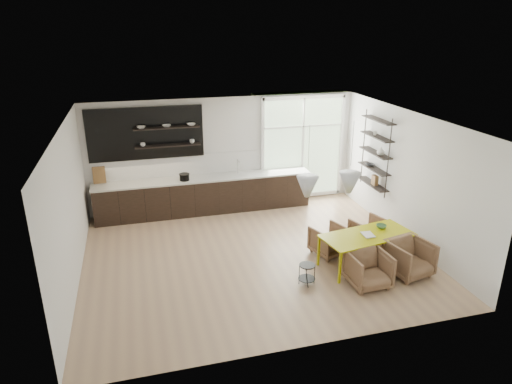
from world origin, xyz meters
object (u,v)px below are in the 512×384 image
Objects in this scene: armchair_back_right at (369,233)px; armchair_front_right at (409,258)px; armchair_front_left at (368,269)px; wire_stool at (307,272)px; armchair_back_left at (329,240)px; dining_table at (367,237)px.

armchair_front_right is (0.18, -1.27, 0.03)m from armchair_back_right.
armchair_front_left is 1.80× the size of wire_stool.
armchair_back_right reaches higher than armchair_back_left.
wire_stool is (-1.87, -1.08, -0.06)m from armchair_back_right.
armchair_back_right is 1.28m from armchair_front_right.
armchair_front_right reaches higher than armchair_front_left.
dining_table reaches higher than wire_stool.
armchair_back_left is at bearing 96.56° from armchair_front_left.
armchair_back_left reaches higher than wire_stool.
armchair_back_right is 0.92× the size of armchair_front_right.
armchair_front_left is 0.97m from armchair_front_right.
dining_table is 2.53× the size of armchair_front_right.
armchair_front_right is (0.63, -0.57, -0.28)m from dining_table.
wire_stool is (-1.09, 0.33, -0.07)m from armchair_front_left.
armchair_back_left is at bearing 121.30° from armchair_front_right.
wire_stool is (-2.05, 0.19, -0.09)m from armchair_front_right.
armchair_front_left is (-0.78, -1.41, 0.01)m from armchair_back_right.
armchair_front_right is (0.96, 0.15, 0.02)m from armchair_front_left.
dining_table reaches higher than armchair_front_left.
armchair_front_right reaches higher than armchair_back_right.
dining_table is 2.90× the size of armchair_back_left.
armchair_front_left reaches higher than armchair_back_left.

